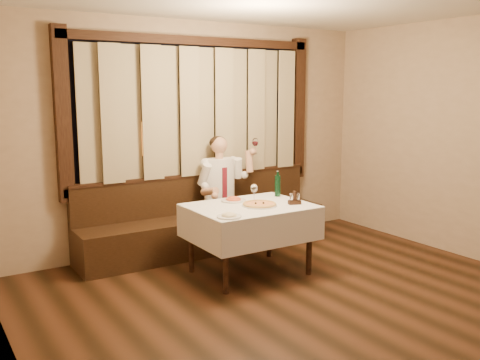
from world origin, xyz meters
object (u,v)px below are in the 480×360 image
seated_man (223,184)px  dining_table (250,215)px  banquette (205,225)px  green_bottle (278,185)px  pasta_cream (229,214)px  pasta_red (233,198)px  pizza (259,204)px  cruet_caddy (295,200)px

seated_man → dining_table: bearing=-102.7°
banquette → green_bottle: 1.11m
pasta_cream → pasta_red: bearing=55.3°
dining_table → pizza: 0.16m
cruet_caddy → pasta_cream: bearing=-155.8°
pasta_cream → seated_man: 1.45m
dining_table → pasta_cream: (-0.47, -0.35, 0.14)m
banquette → pasta_cream: (-0.47, -1.37, 0.48)m
dining_table → green_bottle: bearing=23.4°
banquette → pizza: 1.20m
banquette → green_bottle: green_bottle is taller
cruet_caddy → seated_man: seated_man is taller
dining_table → green_bottle: size_ratio=4.23×
pizza → pasta_red: pasta_red is taller
pizza → pasta_cream: 0.60m
pasta_red → pasta_cream: pasta_red is taller
dining_table → cruet_caddy: cruet_caddy is taller
pasta_red → pasta_cream: size_ratio=1.14×
banquette → dining_table: size_ratio=2.52×
dining_table → cruet_caddy: 0.51m
green_bottle → seated_man: size_ratio=0.21×
green_bottle → dining_table: bearing=-156.6°
pizza → pasta_red: (-0.11, 0.35, 0.02)m
green_bottle → cruet_caddy: size_ratio=2.08×
pizza → seated_man: 1.03m
pizza → pasta_cream: (-0.53, -0.26, 0.02)m
pasta_cream → cruet_caddy: size_ratio=1.67×
dining_table → pizza: (0.07, -0.08, 0.12)m
pasta_cream → green_bottle: (1.00, 0.57, 0.09)m
dining_table → banquette: bearing=90.0°
cruet_caddy → banquette: bearing=125.2°
cruet_caddy → seated_man: bearing=116.8°
pasta_cream → cruet_caddy: (0.90, 0.13, 0.02)m
pasta_red → pasta_cream: bearing=-124.7°
banquette → green_bottle: size_ratio=10.65×
green_bottle → cruet_caddy: (-0.10, -0.44, -0.08)m
pizza → banquette: bearing=93.5°
pizza → cruet_caddy: size_ratio=2.58×
dining_table → pasta_cream: pasta_cream is taller
banquette → pasta_cream: bearing=-108.8°
pizza → pasta_red: 0.36m
dining_table → pasta_red: 0.30m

